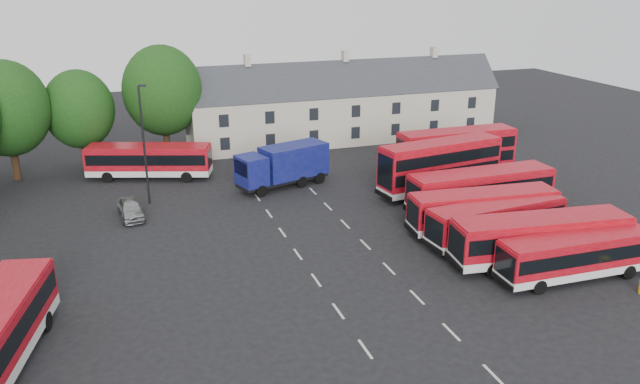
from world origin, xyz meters
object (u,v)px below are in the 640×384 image
Objects in this scene: box_truck at (284,164)px; bus_dd_south at (440,164)px; bus_row_a at (576,253)px; lamppost at (144,142)px; silver_car at (131,209)px.

bus_dd_south is at bearing -42.55° from box_truck.
bus_dd_south is at bearing 91.45° from bus_row_a.
lamppost is (-24.26, 22.41, 3.56)m from bus_row_a.
lamppost is at bearing 138.41° from bus_row_a.
box_truck is at bearing 9.05° from silver_car.
silver_car is 5.59m from lamppost.
box_truck is (-12.45, 23.06, 0.32)m from bus_row_a.
lamppost is (-11.81, -0.64, 3.24)m from box_truck.
bus_row_a is at bearing -42.74° from lamppost.
silver_car is (-25.78, 2.45, -1.89)m from bus_dd_south.
bus_row_a is 32.49m from silver_car.
bus_dd_south is 2.67× the size of silver_car.
silver_car is (-25.87, 19.63, -1.01)m from bus_row_a.
bus_dd_south is 24.87m from lamppost.
bus_row_a is 26.21m from box_truck.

